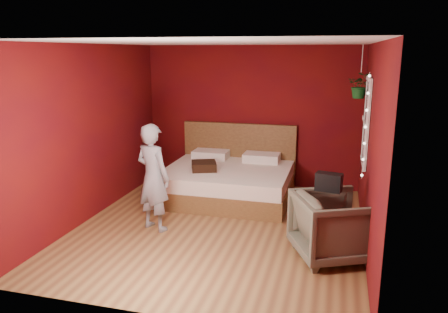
# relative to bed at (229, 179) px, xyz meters

# --- Properties ---
(floor) EXTENTS (4.50, 4.50, 0.00)m
(floor) POSITION_rel_bed_xyz_m (0.21, -1.39, -0.31)
(floor) COLOR olive
(floor) RESTS_ON ground
(room_walls) EXTENTS (4.04, 4.54, 2.62)m
(room_walls) POSITION_rel_bed_xyz_m (0.21, -1.39, 1.37)
(room_walls) COLOR #600E0A
(room_walls) RESTS_ON ground
(window) EXTENTS (0.05, 0.97, 1.27)m
(window) POSITION_rel_bed_xyz_m (2.17, -0.49, 1.19)
(window) COLOR white
(window) RESTS_ON room_walls
(fairy_lights) EXTENTS (0.04, 0.04, 1.45)m
(fairy_lights) POSITION_rel_bed_xyz_m (2.15, -1.02, 1.19)
(fairy_lights) COLOR silver
(fairy_lights) RESTS_ON room_walls
(bed) EXTENTS (2.14, 1.82, 1.18)m
(bed) POSITION_rel_bed_xyz_m (0.00, 0.00, 0.00)
(bed) COLOR brown
(bed) RESTS_ON ground
(person) EXTENTS (0.65, 0.54, 1.53)m
(person) POSITION_rel_bed_xyz_m (-0.67, -1.67, 0.46)
(person) COLOR slate
(person) RESTS_ON ground
(armchair) EXTENTS (1.17, 1.16, 0.81)m
(armchair) POSITION_rel_bed_xyz_m (1.81, -1.94, 0.10)
(armchair) COLOR #5E5C4A
(armchair) RESTS_ON ground
(handbag) EXTENTS (0.34, 0.22, 0.22)m
(handbag) POSITION_rel_bed_xyz_m (1.72, -1.80, 0.62)
(handbag) COLOR black
(handbag) RESTS_ON armchair
(throw_pillow) EXTENTS (0.52, 0.52, 0.14)m
(throw_pillow) POSITION_rel_bed_xyz_m (-0.36, -0.31, 0.30)
(throw_pillow) COLOR black
(throw_pillow) RESTS_ON bed
(hanging_plant) EXTENTS (0.38, 0.33, 0.81)m
(hanging_plant) POSITION_rel_bed_xyz_m (2.08, -0.12, 1.68)
(hanging_plant) COLOR silver
(hanging_plant) RESTS_ON room_walls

